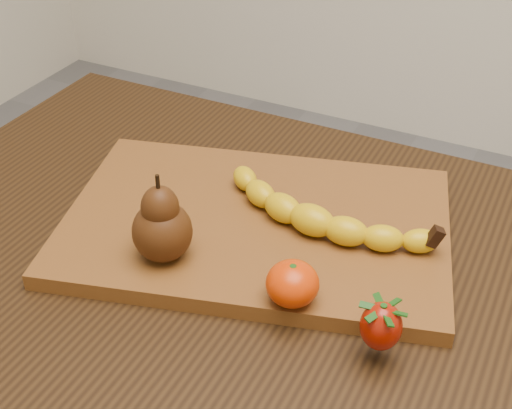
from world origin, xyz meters
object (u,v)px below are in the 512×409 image
at_px(table, 262,338).
at_px(pear, 161,217).
at_px(mandarin, 292,284).
at_px(cutting_board, 256,225).

distance_m(table, pear, 0.20).
bearing_deg(mandarin, pear, 178.18).
bearing_deg(pear, table, 20.38).
bearing_deg(table, cutting_board, 121.02).
bearing_deg(mandarin, cutting_board, 130.69).
bearing_deg(table, mandarin, -38.01).
distance_m(cutting_board, mandarin, 0.15).
height_order(table, pear, pear).
height_order(table, cutting_board, cutting_board).
xyz_separation_m(cutting_board, mandarin, (0.10, -0.11, 0.03)).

